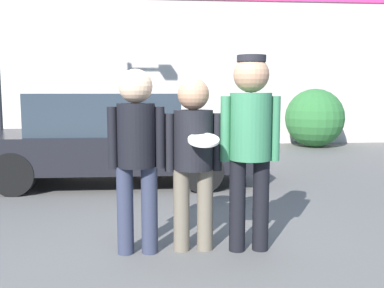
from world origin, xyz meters
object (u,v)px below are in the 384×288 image
at_px(person_right, 250,133).
at_px(shrub, 315,118).
at_px(person_middle_with_frisbee, 193,150).
at_px(parked_car_near, 113,138).
at_px(person_left, 136,146).

xyz_separation_m(person_right, shrub, (3.43, 7.50, -0.31)).
xyz_separation_m(person_middle_with_frisbee, parked_car_near, (-1.05, 3.19, -0.22)).
height_order(person_middle_with_frisbee, shrub, person_middle_with_frisbee).
height_order(person_left, shrub, person_left).
bearing_deg(shrub, person_middle_with_frisbee, -117.92).
relative_size(person_middle_with_frisbee, parked_car_near, 0.36).
bearing_deg(person_right, shrub, 65.40).
height_order(person_middle_with_frisbee, person_right, person_right).
bearing_deg(shrub, parked_car_near, -139.57).
distance_m(person_left, parked_car_near, 3.28).
bearing_deg(person_middle_with_frisbee, shrub, 62.08).
distance_m(person_middle_with_frisbee, parked_car_near, 3.37).
bearing_deg(person_left, person_middle_with_frisbee, 4.08).
height_order(parked_car_near, shrub, shrub).
bearing_deg(parked_car_near, shrub, 40.43).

